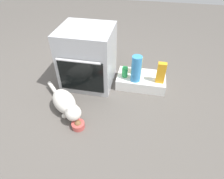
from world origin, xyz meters
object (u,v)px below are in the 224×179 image
object	(u,v)px
oven	(88,57)
water_bottle	(136,69)
pantry_cabinet	(141,80)
juice_carton	(161,73)
cat	(66,103)
soda_can	(125,72)
food_bowl	(78,125)
snack_bag	(137,66)

from	to	relation	value
oven	water_bottle	world-z (taller)	oven
pantry_cabinet	water_bottle	world-z (taller)	water_bottle
oven	juice_carton	world-z (taller)	oven
cat	soda_can	world-z (taller)	soda_can
water_bottle	soda_can	bearing A→B (deg)	160.32
water_bottle	soda_can	world-z (taller)	water_bottle
cat	water_bottle	distance (m)	0.82
food_bowl	soda_can	bearing A→B (deg)	65.47
juice_carton	water_bottle	distance (m)	0.27
soda_can	pantry_cabinet	bearing A→B (deg)	12.59
pantry_cabinet	soda_can	world-z (taller)	soda_can
water_bottle	soda_can	size ratio (longest dim) A/B	2.50
food_bowl	cat	bearing A→B (deg)	136.18
oven	snack_bag	xyz separation A→B (m)	(0.55, 0.11, -0.11)
snack_bag	pantry_cabinet	bearing A→B (deg)	-44.79
food_bowl	water_bottle	size ratio (longest dim) A/B	0.40
juice_carton	cat	bearing A→B (deg)	-149.97
cat	snack_bag	size ratio (longest dim) A/B	3.06
oven	water_bottle	bearing A→B (deg)	-4.78
pantry_cabinet	soda_can	size ratio (longest dim) A/B	4.62
pantry_cabinet	snack_bag	distance (m)	0.18
cat	soda_can	bearing A→B (deg)	91.00
oven	soda_can	xyz separation A→B (m)	(0.43, -0.00, -0.14)
oven	cat	xyz separation A→B (m)	(-0.08, -0.55, -0.22)
oven	cat	bearing A→B (deg)	-98.35
water_bottle	soda_can	xyz separation A→B (m)	(-0.13, 0.05, -0.09)
pantry_cabinet	water_bottle	bearing A→B (deg)	-125.97
food_bowl	water_bottle	world-z (taller)	water_bottle
cat	soda_can	xyz separation A→B (m)	(0.51, 0.55, 0.07)
pantry_cabinet	juice_carton	world-z (taller)	juice_carton
pantry_cabinet	cat	size ratio (longest dim) A/B	1.01
food_bowl	snack_bag	bearing A→B (deg)	61.47
oven	soda_can	distance (m)	0.45
pantry_cabinet	cat	bearing A→B (deg)	-139.82
water_bottle	snack_bag	xyz separation A→B (m)	(-0.00, 0.16, -0.06)
water_bottle	food_bowl	bearing A→B (deg)	-124.08
food_bowl	water_bottle	bearing A→B (deg)	55.92
cat	water_bottle	world-z (taller)	water_bottle
pantry_cabinet	juice_carton	bearing A→B (deg)	-18.67
water_bottle	pantry_cabinet	bearing A→B (deg)	54.03
pantry_cabinet	cat	world-z (taller)	cat
juice_carton	food_bowl	bearing A→B (deg)	-136.20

